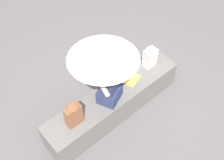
# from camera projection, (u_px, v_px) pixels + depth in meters

# --- Properties ---
(ground_plane) EXTENTS (14.00, 14.00, 0.00)m
(ground_plane) POSITION_uv_depth(u_px,v_px,m) (114.00, 111.00, 4.36)
(ground_plane) COLOR #605B5E
(stone_bench) EXTENTS (2.38, 0.49, 0.48)m
(stone_bench) POSITION_uv_depth(u_px,v_px,m) (114.00, 103.00, 4.18)
(stone_bench) COLOR slate
(stone_bench) RESTS_ON ground
(person_seated) EXTENTS (0.51, 0.39, 0.90)m
(person_seated) POSITION_uv_depth(u_px,v_px,m) (109.00, 81.00, 3.64)
(person_seated) COLOR navy
(person_seated) RESTS_ON stone_bench
(parasol) EXTENTS (0.93, 0.93, 1.05)m
(parasol) POSITION_uv_depth(u_px,v_px,m) (103.00, 52.00, 3.25)
(parasol) COLOR #B7B7BC
(parasol) RESTS_ON stone_bench
(handbag_black) EXTENTS (0.21, 0.16, 0.34)m
(handbag_black) POSITION_uv_depth(u_px,v_px,m) (150.00, 58.00, 4.27)
(handbag_black) COLOR silver
(handbag_black) RESTS_ON stone_bench
(tote_bag_canvas) EXTENTS (0.23, 0.17, 0.37)m
(tote_bag_canvas) POSITION_uv_depth(u_px,v_px,m) (73.00, 115.00, 3.52)
(tote_bag_canvas) COLOR brown
(tote_bag_canvas) RESTS_ON stone_bench
(magazine) EXTENTS (0.32, 0.27, 0.01)m
(magazine) POSITION_uv_depth(u_px,v_px,m) (131.00, 79.00, 4.18)
(magazine) COLOR #EAE04C
(magazine) RESTS_ON stone_bench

